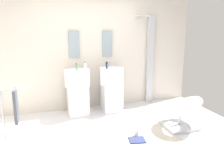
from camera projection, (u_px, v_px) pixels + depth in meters
ground_plane at (113, 142)px, 3.35m from camera, size 4.80×3.60×0.04m
rear_partition at (90, 50)px, 4.61m from camera, size 4.80×0.10×2.60m
pedestal_sink_left at (78, 90)px, 4.30m from camera, size 0.51×0.51×1.05m
pedestal_sink_right at (112, 87)px, 4.51m from camera, size 0.51×0.51×1.05m
vanity_mirror_left at (74, 44)px, 4.41m from camera, size 0.22×0.03×0.56m
vanity_mirror_right at (107, 44)px, 4.63m from camera, size 0.22×0.03×0.56m
shower_column at (149, 58)px, 4.95m from camera, size 0.49×0.24×2.05m
lounge_chair at (180, 109)px, 3.74m from camera, size 1.07×1.07×0.65m
towel_rack at (14, 108)px, 3.03m from camera, size 0.37×0.22×0.95m
area_rug at (143, 137)px, 3.44m from camera, size 1.17×0.72×0.01m
magazine_navy at (137, 140)px, 3.33m from camera, size 0.29×0.25×0.02m
coffee_mug at (136, 133)px, 3.47m from camera, size 0.07×0.07×0.11m
soap_bottle_green at (76, 67)px, 4.05m from camera, size 0.04×0.04×0.16m
soap_bottle_black at (107, 65)px, 4.31m from camera, size 0.04×0.04×0.15m
soap_bottle_white at (85, 66)px, 4.28m from camera, size 0.05×0.05×0.15m
soap_bottle_blue at (108, 66)px, 4.30m from camera, size 0.04×0.04×0.14m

